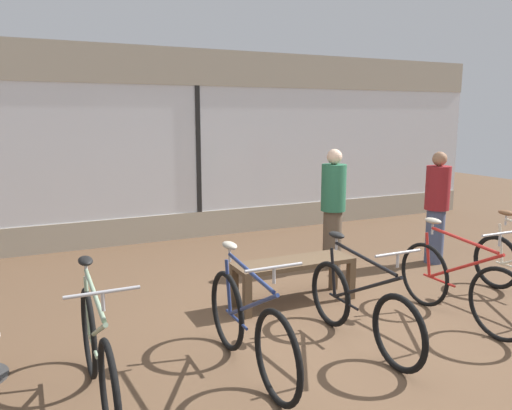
{
  "coord_description": "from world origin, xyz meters",
  "views": [
    {
      "loc": [
        -2.74,
        -3.93,
        2.11
      ],
      "look_at": [
        0.0,
        1.9,
        0.95
      ],
      "focal_mm": 35.0,
      "sensor_mm": 36.0,
      "label": 1
    }
  ],
  "objects": [
    {
      "name": "ground_plane",
      "position": [
        0.0,
        0.0,
        0.0
      ],
      "size": [
        24.0,
        24.0,
        0.0
      ],
      "primitive_type": "plane",
      "color": "brown"
    },
    {
      "name": "shop_back_wall",
      "position": [
        0.0,
        4.24,
        1.64
      ],
      "size": [
        12.0,
        0.08,
        3.2
      ],
      "color": "#B2A893",
      "rests_on": "ground_plane"
    },
    {
      "name": "bicycle_far_left",
      "position": [
        -2.35,
        -0.41,
        0.41
      ],
      "size": [
        0.46,
        1.77,
        1.05
      ],
      "color": "black",
      "rests_on": "ground_plane"
    },
    {
      "name": "bicycle_left",
      "position": [
        -1.15,
        -0.41,
        0.4
      ],
      "size": [
        0.46,
        1.71,
        1.04
      ],
      "color": "black",
      "rests_on": "ground_plane"
    },
    {
      "name": "bicycle_center",
      "position": [
        -0.01,
        -0.4,
        0.37
      ],
      "size": [
        0.46,
        1.68,
        1.01
      ],
      "color": "black",
      "rests_on": "ground_plane"
    },
    {
      "name": "bicycle_right",
      "position": [
        1.24,
        -0.37,
        0.4
      ],
      "size": [
        0.46,
        1.7,
        1.04
      ],
      "color": "black",
      "rests_on": "ground_plane"
    },
    {
      "name": "display_bench",
      "position": [
        -0.04,
        0.8,
        0.4
      ],
      "size": [
        1.4,
        0.44,
        0.49
      ],
      "color": "brown",
      "rests_on": "ground_plane"
    },
    {
      "name": "customer_near_rack",
      "position": [
        1.11,
        1.75,
        0.87
      ],
      "size": [
        0.48,
        0.48,
        1.66
      ],
      "color": "brown",
      "rests_on": "ground_plane"
    },
    {
      "name": "customer_by_window",
      "position": [
        2.57,
        1.3,
        0.84
      ],
      "size": [
        0.47,
        0.47,
        1.61
      ],
      "color": "#424C6B",
      "rests_on": "ground_plane"
    }
  ]
}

